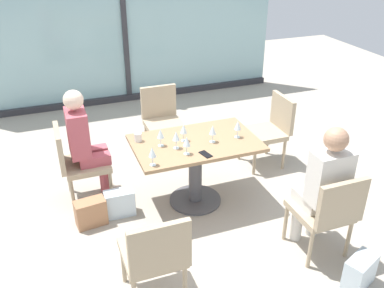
{
  "coord_description": "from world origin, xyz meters",
  "views": [
    {
      "loc": [
        -1.36,
        -3.55,
        2.7
      ],
      "look_at": [
        0.0,
        0.1,
        0.65
      ],
      "focal_mm": 39.5,
      "sensor_mm": 36.0,
      "label": 1
    }
  ],
  "objects_px": {
    "chair_front_right": "(328,210)",
    "person_far_left": "(85,141)",
    "wine_glass_3": "(184,129)",
    "coffee_cup": "(138,137)",
    "handbag_2": "(91,213)",
    "wine_glass_4": "(213,130)",
    "chair_far_right": "(270,127)",
    "wine_glass_0": "(187,142)",
    "wine_glass_1": "(160,134)",
    "dining_table_main": "(195,158)",
    "handbag_0": "(120,203)",
    "chair_near_window": "(162,118)",
    "wine_glass_5": "(176,136)",
    "wine_glass_6": "(238,126)",
    "wine_glass_2": "(152,153)",
    "handbag_1": "(360,272)",
    "chair_far_left": "(77,160)",
    "person_front_right": "(323,184)",
    "chair_front_left": "(155,253)",
    "cell_phone_on_table": "(206,154)"
  },
  "relations": [
    {
      "from": "wine_glass_5",
      "to": "handbag_1",
      "type": "bearing_deg",
      "value": -54.89
    },
    {
      "from": "chair_front_left",
      "to": "handbag_0",
      "type": "height_order",
      "value": "chair_front_left"
    },
    {
      "from": "chair_front_right",
      "to": "person_far_left",
      "type": "bearing_deg",
      "value": 137.78
    },
    {
      "from": "wine_glass_4",
      "to": "handbag_1",
      "type": "bearing_deg",
      "value": -65.7
    },
    {
      "from": "handbag_2",
      "to": "wine_glass_4",
      "type": "bearing_deg",
      "value": -9.43
    },
    {
      "from": "wine_glass_3",
      "to": "wine_glass_5",
      "type": "xyz_separation_m",
      "value": [
        -0.12,
        -0.12,
        0.0
      ]
    },
    {
      "from": "person_far_left",
      "to": "handbag_2",
      "type": "xyz_separation_m",
      "value": [
        -0.07,
        -0.48,
        -0.56
      ]
    },
    {
      "from": "person_far_left",
      "to": "wine_glass_1",
      "type": "relative_size",
      "value": 6.81
    },
    {
      "from": "wine_glass_3",
      "to": "handbag_0",
      "type": "bearing_deg",
      "value": -179.33
    },
    {
      "from": "wine_glass_0",
      "to": "handbag_2",
      "type": "relative_size",
      "value": 0.62
    },
    {
      "from": "chair_far_left",
      "to": "wine_glass_6",
      "type": "height_order",
      "value": "wine_glass_6"
    },
    {
      "from": "wine_glass_4",
      "to": "coffee_cup",
      "type": "bearing_deg",
      "value": 158.17
    },
    {
      "from": "chair_far_right",
      "to": "person_front_right",
      "type": "height_order",
      "value": "person_front_right"
    },
    {
      "from": "chair_near_window",
      "to": "handbag_2",
      "type": "bearing_deg",
      "value": -132.9
    },
    {
      "from": "wine_glass_6",
      "to": "handbag_0",
      "type": "xyz_separation_m",
      "value": [
        -1.25,
        0.11,
        -0.72
      ]
    },
    {
      "from": "chair_near_window",
      "to": "wine_glass_3",
      "type": "distance_m",
      "value": 1.2
    },
    {
      "from": "person_far_left",
      "to": "wine_glass_3",
      "type": "relative_size",
      "value": 6.81
    },
    {
      "from": "chair_near_window",
      "to": "wine_glass_3",
      "type": "bearing_deg",
      "value": -95.41
    },
    {
      "from": "person_front_right",
      "to": "handbag_1",
      "type": "bearing_deg",
      "value": -82.02
    },
    {
      "from": "wine_glass_1",
      "to": "wine_glass_4",
      "type": "relative_size",
      "value": 1.0
    },
    {
      "from": "wine_glass_2",
      "to": "wine_glass_0",
      "type": "bearing_deg",
      "value": 14.02
    },
    {
      "from": "chair_far_left",
      "to": "chair_far_right",
      "type": "relative_size",
      "value": 1.0
    },
    {
      "from": "chair_near_window",
      "to": "coffee_cup",
      "type": "relative_size",
      "value": 9.67
    },
    {
      "from": "wine_glass_2",
      "to": "handbag_1",
      "type": "bearing_deg",
      "value": -43.16
    },
    {
      "from": "wine_glass_1",
      "to": "coffee_cup",
      "type": "distance_m",
      "value": 0.27
    },
    {
      "from": "chair_front_left",
      "to": "wine_glass_5",
      "type": "xyz_separation_m",
      "value": [
        0.55,
        1.11,
        0.37
      ]
    },
    {
      "from": "wine_glass_3",
      "to": "coffee_cup",
      "type": "bearing_deg",
      "value": 160.21
    },
    {
      "from": "dining_table_main",
      "to": "wine_glass_0",
      "type": "distance_m",
      "value": 0.43
    },
    {
      "from": "chair_far_left",
      "to": "handbag_1",
      "type": "xyz_separation_m",
      "value": [
        2.0,
        -2.07,
        -0.36
      ]
    },
    {
      "from": "coffee_cup",
      "to": "handbag_1",
      "type": "bearing_deg",
      "value": -52.48
    },
    {
      "from": "chair_front_left",
      "to": "cell_phone_on_table",
      "type": "height_order",
      "value": "chair_front_left"
    },
    {
      "from": "chair_far_right",
      "to": "wine_glass_6",
      "type": "height_order",
      "value": "wine_glass_6"
    },
    {
      "from": "chair_near_window",
      "to": "wine_glass_5",
      "type": "height_order",
      "value": "wine_glass_5"
    },
    {
      "from": "dining_table_main",
      "to": "handbag_0",
      "type": "height_order",
      "value": "dining_table_main"
    },
    {
      "from": "wine_glass_3",
      "to": "dining_table_main",
      "type": "bearing_deg",
      "value": -25.48
    },
    {
      "from": "chair_near_window",
      "to": "handbag_2",
      "type": "xyz_separation_m",
      "value": [
        -1.12,
        -1.2,
        -0.36
      ]
    },
    {
      "from": "wine_glass_4",
      "to": "cell_phone_on_table",
      "type": "bearing_deg",
      "value": -126.4
    },
    {
      "from": "handbag_2",
      "to": "dining_table_main",
      "type": "bearing_deg",
      "value": -6.06
    },
    {
      "from": "wine_glass_1",
      "to": "handbag_2",
      "type": "height_order",
      "value": "wine_glass_1"
    },
    {
      "from": "chair_far_right",
      "to": "wine_glass_6",
      "type": "distance_m",
      "value": 0.96
    },
    {
      "from": "dining_table_main",
      "to": "chair_front_left",
      "type": "relative_size",
      "value": 1.46
    },
    {
      "from": "wine_glass_5",
      "to": "handbag_0",
      "type": "height_order",
      "value": "wine_glass_5"
    },
    {
      "from": "wine_glass_4",
      "to": "chair_far_right",
      "type": "bearing_deg",
      "value": 28.32
    },
    {
      "from": "coffee_cup",
      "to": "wine_glass_2",
      "type": "bearing_deg",
      "value": -89.02
    },
    {
      "from": "chair_far_left",
      "to": "handbag_2",
      "type": "height_order",
      "value": "chair_far_left"
    },
    {
      "from": "wine_glass_1",
      "to": "wine_glass_4",
      "type": "bearing_deg",
      "value": -11.32
    },
    {
      "from": "chair_near_window",
      "to": "chair_front_left",
      "type": "bearing_deg",
      "value": -108.08
    },
    {
      "from": "chair_near_window",
      "to": "wine_glass_2",
      "type": "height_order",
      "value": "wine_glass_2"
    },
    {
      "from": "coffee_cup",
      "to": "chair_far_right",
      "type": "bearing_deg",
      "value": 8.63
    },
    {
      "from": "coffee_cup",
      "to": "handbag_2",
      "type": "bearing_deg",
      "value": -158.53
    }
  ]
}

